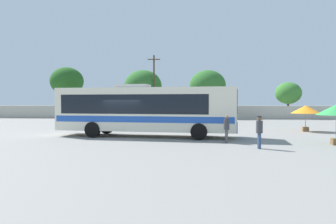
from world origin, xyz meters
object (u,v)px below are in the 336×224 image
passenger_waiting_on_apron (259,130)px  vendor_umbrella_secondary_orange (306,110)px  parked_car_leftmost_white (75,114)px  roadside_tree_left (67,81)px  utility_pole_near (154,85)px  roadside_tree_midright (208,85)px  roadside_tree_midleft (143,86)px  parked_car_second_red (116,114)px  attendant_by_bus_door (227,127)px  roadside_tree_right (288,93)px  coach_bus_cream_blue (144,109)px

passenger_waiting_on_apron → vendor_umbrella_secondary_orange: (5.61, 9.41, 0.79)m
parked_car_leftmost_white → roadside_tree_left: (-4.03, 7.13, 4.67)m
passenger_waiting_on_apron → utility_pole_near: bearing=107.7°
roadside_tree_left → roadside_tree_midright: (21.34, -0.95, -0.79)m
roadside_tree_midleft → passenger_waiting_on_apron: bearing=-70.1°
parked_car_second_red → attendant_by_bus_door: bearing=-59.9°
attendant_by_bus_door → utility_pole_near: size_ratio=0.18×
utility_pole_near → roadside_tree_left: utility_pole_near is taller
parked_car_leftmost_white → roadside_tree_right: (28.60, 6.07, 2.75)m
attendant_by_bus_door → parked_car_leftmost_white: attendant_by_bus_door is taller
roadside_tree_midright → roadside_tree_right: size_ratio=1.35×
coach_bus_cream_blue → roadside_tree_right: (16.74, 23.72, 1.66)m
attendant_by_bus_door → utility_pole_near: bearing=106.2°
roadside_tree_right → roadside_tree_midright: bearing=179.4°
vendor_umbrella_secondary_orange → roadside_tree_left: bearing=144.3°
vendor_umbrella_secondary_orange → parked_car_second_red: bearing=145.8°
parked_car_second_red → passenger_waiting_on_apron: bearing=-59.5°
roadside_tree_midleft → roadside_tree_right: (20.94, -1.59, -1.18)m
coach_bus_cream_blue → parked_car_leftmost_white: 21.30m
passenger_waiting_on_apron → utility_pole_near: 29.72m
roadside_tree_left → roadside_tree_midright: bearing=-2.5°
passenger_waiting_on_apron → roadside_tree_right: 30.42m
parked_car_leftmost_white → roadside_tree_midleft: roadside_tree_midleft is taller
vendor_umbrella_secondary_orange → parked_car_second_red: vendor_umbrella_secondary_orange is taller
attendant_by_bus_door → parked_car_second_red: (-11.63, 20.09, -0.11)m
parked_car_leftmost_white → roadside_tree_midright: bearing=19.7°
roadside_tree_left → roadside_tree_midleft: size_ratio=1.07×
attendant_by_bus_door → passenger_waiting_on_apron: bearing=-54.9°
vendor_umbrella_secondary_orange → parked_car_second_red: (-18.66, 12.70, -0.94)m
roadside_tree_midleft → attendant_by_bus_door: bearing=-71.4°
attendant_by_bus_door → parked_car_second_red: bearing=120.1°
attendant_by_bus_door → vendor_umbrella_secondary_orange: bearing=46.4°
attendant_by_bus_door → vendor_umbrella_secondary_orange: 10.23m
attendant_by_bus_door → parked_car_second_red: size_ratio=0.35×
roadside_tree_midleft → roadside_tree_right: 21.04m
attendant_by_bus_door → roadside_tree_right: 29.06m
roadside_tree_left → roadside_tree_midleft: (11.69, 0.53, -0.75)m
parked_car_second_red → parked_car_leftmost_white: bearing=175.6°
attendant_by_bus_door → roadside_tree_left: size_ratio=0.21×
parked_car_leftmost_white → parked_car_second_red: parked_car_leftmost_white is taller
vendor_umbrella_secondary_orange → roadside_tree_midleft: roadside_tree_midleft is taller
roadside_tree_left → passenger_waiting_on_apron: bearing=-52.7°
vendor_umbrella_secondary_orange → roadside_tree_left: roadside_tree_left is taller
attendant_by_bus_door → roadside_tree_left: roadside_tree_left is taller
utility_pole_near → parked_car_leftmost_white: bearing=-150.0°
coach_bus_cream_blue → vendor_umbrella_secondary_orange: 13.12m
coach_bus_cream_blue → vendor_umbrella_secondary_orange: coach_bus_cream_blue is taller
coach_bus_cream_blue → utility_pole_near: size_ratio=1.36×
roadside_tree_left → roadside_tree_right: size_ratio=1.49×
roadside_tree_midleft → roadside_tree_right: bearing=-4.4°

